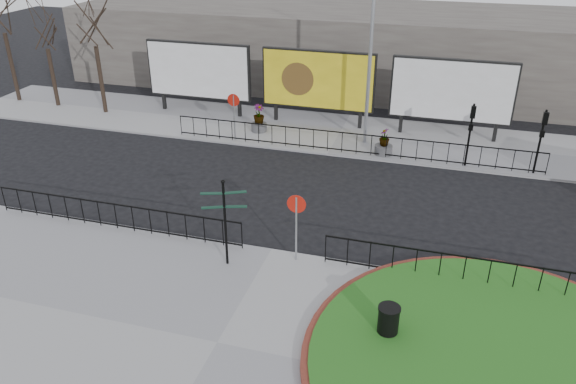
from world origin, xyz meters
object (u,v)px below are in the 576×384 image
at_px(billboard_mid, 318,80).
at_px(litter_bin, 388,322).
at_px(planter_a, 259,120).
at_px(planter_c, 384,145).
at_px(fingerpost_sign, 225,214).
at_px(lamp_post, 371,50).

height_order(billboard_mid, litter_bin, billboard_mid).
distance_m(planter_a, planter_c, 7.00).
height_order(billboard_mid, fingerpost_sign, billboard_mid).
bearing_deg(planter_c, fingerpost_sign, -109.11).
bearing_deg(fingerpost_sign, billboard_mid, 73.79).
xyz_separation_m(billboard_mid, lamp_post, (3.01, -1.97, 2.23)).
bearing_deg(fingerpost_sign, planter_a, 86.48).
bearing_deg(lamp_post, litter_bin, -78.31).
relative_size(billboard_mid, lamp_post, 0.67).
bearing_deg(planter_a, litter_bin, -58.87).
distance_m(billboard_mid, fingerpost_sign, 14.28).
distance_m(billboard_mid, planter_c, 5.64).
distance_m(lamp_post, planter_c, 4.56).
relative_size(lamp_post, planter_c, 6.94).
xyz_separation_m(billboard_mid, planter_a, (-2.74, -1.97, -1.86)).
xyz_separation_m(fingerpost_sign, planter_c, (3.81, 10.98, -1.42)).
distance_m(litter_bin, planter_a, 16.90).
bearing_deg(billboard_mid, planter_a, -144.24).
bearing_deg(planter_a, fingerpost_sign, -75.99).
distance_m(lamp_post, fingerpost_sign, 12.89).
relative_size(billboard_mid, planter_a, 4.19).
bearing_deg(billboard_mid, lamp_post, -33.25).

